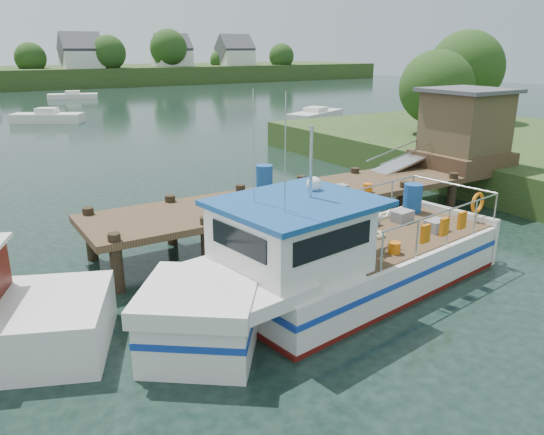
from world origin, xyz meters
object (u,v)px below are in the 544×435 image
lobster_boat (330,264)px  moored_b (48,117)px  dock (419,151)px  moored_far (73,96)px  moored_c (316,114)px

lobster_boat → moored_b: bearing=81.7°
lobster_boat → dock: bearing=22.2°
dock → moored_far: 55.43m
moored_far → moored_b: 22.69m
moored_far → moored_b: (-6.75, -21.66, 0.10)m
lobster_boat → moored_b: lobster_boat is taller
moored_c → dock: bearing=-133.6°
dock → moored_b: 34.60m
moored_b → moored_c: moored_b is taller
dock → lobster_boat: (-7.70, -4.49, -1.30)m
dock → lobster_boat: 9.01m
lobster_boat → moored_b: size_ratio=1.88×
dock → moored_b: dock is taller
dock → moored_b: size_ratio=2.85×
dock → moored_c: dock is taller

